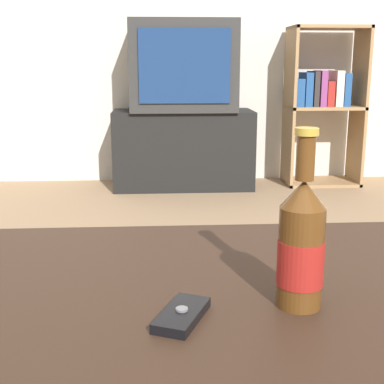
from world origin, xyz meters
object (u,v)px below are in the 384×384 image
at_px(beer_bottle, 302,246).
at_px(cell_phone, 182,315).
at_px(television, 183,66).
at_px(bookshelf, 323,100).
at_px(tv_stand, 183,149).

xyz_separation_m(beer_bottle, cell_phone, (-0.17, -0.03, -0.09)).
distance_m(television, bookshelf, 0.95).
height_order(tv_stand, cell_phone, tv_stand).
distance_m(television, cell_phone, 2.81).
bearing_deg(television, bookshelf, 3.22).
bearing_deg(cell_phone, television, 110.67).
xyz_separation_m(television, bookshelf, (0.93, 0.05, -0.22)).
xyz_separation_m(bookshelf, beer_bottle, (-0.88, -2.81, -0.01)).
relative_size(beer_bottle, cell_phone, 2.20).
xyz_separation_m(tv_stand, beer_bottle, (0.04, -2.77, 0.30)).
height_order(tv_stand, television, television).
distance_m(tv_stand, television, 0.53).
distance_m(beer_bottle, cell_phone, 0.19).
height_order(bookshelf, beer_bottle, bookshelf).
height_order(television, cell_phone, television).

